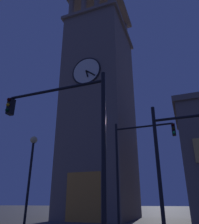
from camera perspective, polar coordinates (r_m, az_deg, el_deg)
name	(u,v)px	position (r m, az deg, el deg)	size (l,w,h in m)	color
ground_plane	(88,221)	(22.38, -2.97, -25.93)	(200.00, 200.00, 0.00)	#424247
clocktower	(100,107)	(26.31, 0.24, 1.33)	(7.11, 8.99, 29.24)	#75665B
traffic_signal_near	(189,146)	(10.03, 21.93, -8.00)	(4.05, 0.41, 5.60)	black
traffic_signal_mid	(134,154)	(14.75, 8.89, -10.63)	(3.94, 0.41, 6.57)	black
traffic_signal_far	(68,125)	(8.61, -8.08, -3.27)	(4.58, 0.41, 6.22)	black
street_lamp	(31,163)	(14.25, -17.05, -12.28)	(0.44, 0.44, 5.32)	black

